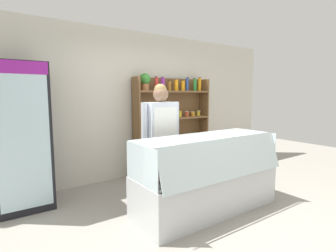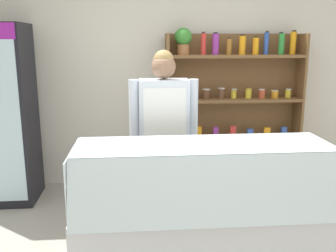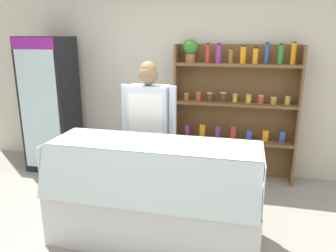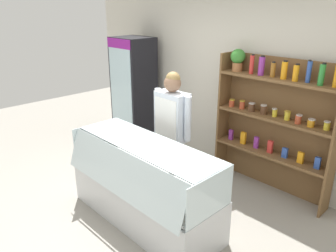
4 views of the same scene
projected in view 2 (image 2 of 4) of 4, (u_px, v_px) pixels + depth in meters
back_wall at (175, 76)px, 4.67m from camera, size 6.80×0.10×2.70m
drinks_fridge at (1, 115)px, 4.10m from camera, size 0.68×0.59×1.97m
shelving_unit at (230, 100)px, 4.59m from camera, size 1.66×0.29×1.93m
deli_display_case at (202, 228)px, 3.01m from camera, size 2.01×0.79×1.01m
shop_clerk at (164, 124)px, 3.53m from camera, size 0.65×0.25×1.71m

